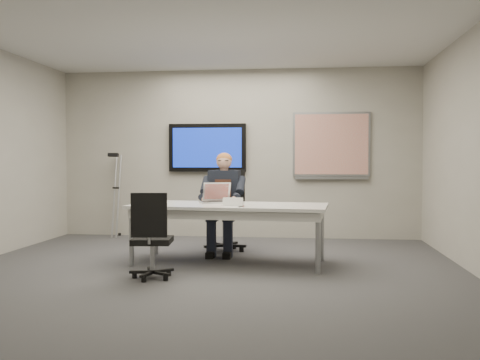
# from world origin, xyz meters

# --- Properties ---
(floor) EXTENTS (6.00, 6.00, 0.02)m
(floor) POSITION_xyz_m (0.00, 0.00, 0.00)
(floor) COLOR #343437
(floor) RESTS_ON ground
(ceiling) EXTENTS (6.00, 6.00, 0.02)m
(ceiling) POSITION_xyz_m (0.00, 0.00, 2.80)
(ceiling) COLOR silver
(ceiling) RESTS_ON wall_back
(wall_back) EXTENTS (6.00, 0.02, 2.80)m
(wall_back) POSITION_xyz_m (0.00, 3.00, 1.40)
(wall_back) COLOR #9D9A8E
(wall_back) RESTS_ON ground
(wall_front) EXTENTS (6.00, 0.02, 2.80)m
(wall_front) POSITION_xyz_m (0.00, -3.00, 1.40)
(wall_front) COLOR #9D9A8E
(wall_front) RESTS_ON ground
(conference_table) EXTENTS (2.47, 1.19, 0.74)m
(conference_table) POSITION_xyz_m (0.19, 0.67, 0.65)
(conference_table) COLOR silver
(conference_table) RESTS_ON ground
(tv_display) EXTENTS (1.30, 0.09, 0.80)m
(tv_display) POSITION_xyz_m (-0.50, 2.95, 1.50)
(tv_display) COLOR black
(tv_display) RESTS_ON wall_back
(whiteboard) EXTENTS (1.25, 0.08, 1.10)m
(whiteboard) POSITION_xyz_m (1.55, 2.97, 1.53)
(whiteboard) COLOR gray
(whiteboard) RESTS_ON wall_back
(office_chair_far) EXTENTS (0.61, 0.61, 1.15)m
(office_chair_far) POSITION_xyz_m (0.00, 1.61, 0.36)
(office_chair_far) COLOR black
(office_chair_far) RESTS_ON ground
(office_chair_near) EXTENTS (0.50, 0.50, 0.94)m
(office_chair_near) POSITION_xyz_m (-0.52, -0.30, 0.29)
(office_chair_near) COLOR black
(office_chair_near) RESTS_ON ground
(seated_person) EXTENTS (0.44, 0.75, 1.39)m
(seated_person) POSITION_xyz_m (-0.00, 1.35, 0.56)
(seated_person) COLOR #1D2130
(seated_person) RESTS_ON office_chair_far
(crutch) EXTENTS (0.38, 0.67, 1.49)m
(crutch) POSITION_xyz_m (-2.02, 2.78, 0.72)
(crutch) COLOR #A9ABB1
(crutch) RESTS_ON ground
(laptop) EXTENTS (0.43, 0.46, 0.26)m
(laptop) POSITION_xyz_m (-0.03, 0.92, 0.80)
(laptop) COLOR #BDBDBF
(laptop) RESTS_ON conference_table
(name_tent) EXTENTS (0.25, 0.10, 0.10)m
(name_tent) POSITION_xyz_m (0.26, 0.46, 0.79)
(name_tent) COLOR white
(name_tent) RESTS_ON conference_table
(pen) EXTENTS (0.05, 0.13, 0.01)m
(pen) POSITION_xyz_m (0.38, 0.32, 0.74)
(pen) COLOR black
(pen) RESTS_ON conference_table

